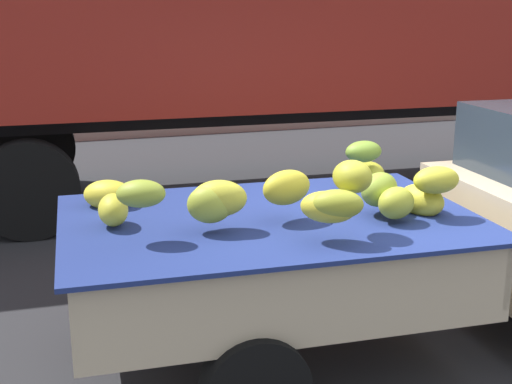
% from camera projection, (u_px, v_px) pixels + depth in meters
% --- Properties ---
extents(ground, '(220.00, 220.00, 0.00)m').
position_uv_depth(ground, '(418.00, 349.00, 5.08)').
color(ground, '#28282B').
extents(curb_strip, '(80.00, 0.80, 0.16)m').
position_uv_depth(curb_strip, '(174.00, 128.00, 13.65)').
color(curb_strip, gray).
rests_on(curb_strip, ground).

